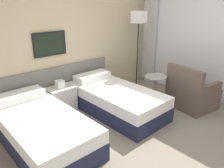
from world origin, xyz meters
The scene contains 8 objects.
ground_plane centered at (0.00, 0.00, 0.00)m, with size 16.00×16.00×0.00m, color slate.
wall_headboard centered at (-0.03, 2.09, 1.30)m, with size 10.00×0.10×2.70m.
bed_near_door centered at (-1.26, 1.08, 0.24)m, with size 0.96×1.92×0.60m.
bed_near_window centered at (0.25, 1.08, 0.24)m, with size 0.96×1.92×0.60m.
nightstand centered at (-0.51, 1.80, 0.25)m, with size 0.51×0.37×0.62m.
floor_lamp centered at (1.41, 1.58, 1.54)m, with size 0.25×0.25×1.81m.
side_table centered at (1.06, 0.77, 0.42)m, with size 0.43×0.43×0.61m.
armchair centered at (1.49, 0.20, 0.28)m, with size 0.85×0.90×0.87m.
Camera 1 is at (-2.36, -1.68, 1.99)m, focal length 35.00 mm.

